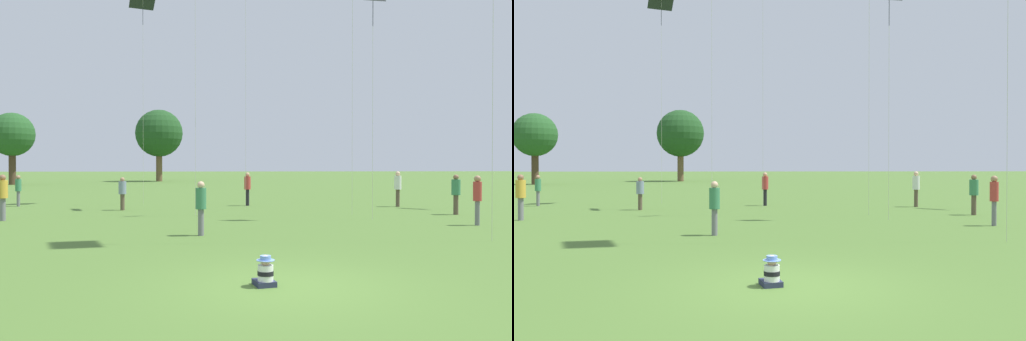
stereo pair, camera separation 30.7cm
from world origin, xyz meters
The scene contains 13 objects.
ground_plane centered at (0.00, 0.00, 0.00)m, with size 300.00×300.00×0.00m, color #4C702D.
seated_toddler centered at (-0.42, 0.04, 0.24)m, with size 0.44×0.51×0.57m.
person_standing_0 centered at (7.89, 16.56, 1.11)m, with size 0.45×0.45×1.84m.
person_standing_1 centered at (-1.88, 6.57, 1.01)m, with size 0.44×0.44×1.68m.
person_standing_2 centered at (-6.06, 15.43, 0.94)m, with size 0.47×0.47×1.59m.
person_standing_3 centered at (-11.96, 17.97, 0.99)m, with size 0.42×0.42×1.64m.
person_standing_4 centered at (7.98, 8.55, 1.11)m, with size 0.31×0.31×1.80m.
person_standing_5 centered at (-9.80, 11.13, 1.08)m, with size 0.51×0.51×1.81m.
person_standing_6 centered at (0.08, 17.68, 1.07)m, with size 0.36×0.36×1.78m.
person_standing_7 centered at (9.00, 12.34, 1.05)m, with size 0.38×0.38×1.76m.
kite_0 centered at (-5.71, 19.46, 11.30)m, with size 1.68×1.51×11.93m.
distant_tree_0 centered at (-9.67, 57.03, 6.26)m, with size 6.16×6.16×9.38m.
distant_tree_1 centered at (-24.21, 46.92, 5.41)m, with size 4.74×4.74×7.85m.
Camera 2 is at (-0.85, -8.93, 2.20)m, focal length 35.00 mm.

